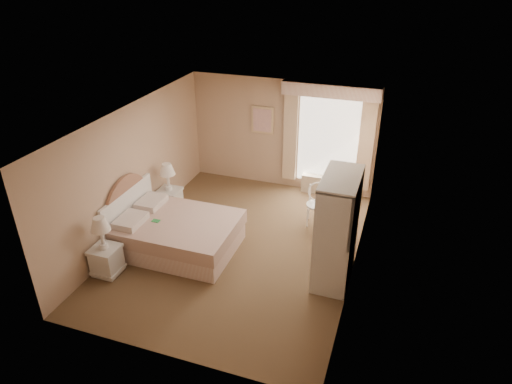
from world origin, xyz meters
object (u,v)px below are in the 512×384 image
at_px(nightstand_far, 169,194).
at_px(round_table, 337,208).
at_px(nightstand_near, 105,253).
at_px(armoire, 337,238).
at_px(cafe_chair, 317,201).
at_px(bed, 174,232).

distance_m(nightstand_far, round_table, 3.46).
bearing_deg(nightstand_near, round_table, 37.81).
xyz_separation_m(round_table, armoire, (0.22, -1.49, 0.30)).
height_order(nightstand_far, round_table, nightstand_far).
bearing_deg(round_table, armoire, -81.58).
bearing_deg(nightstand_near, cafe_chair, 43.00).
height_order(nightstand_near, cafe_chair, nightstand_near).
height_order(nightstand_near, nightstand_far, nightstand_near).
height_order(nightstand_far, cafe_chair, nightstand_far).
xyz_separation_m(nightstand_near, cafe_chair, (3.00, 2.80, 0.09)).
bearing_deg(cafe_chair, nightstand_near, -144.51).
height_order(bed, round_table, bed).
bearing_deg(nightstand_far, round_table, 7.27).
height_order(bed, nightstand_far, bed).
relative_size(cafe_chair, armoire, 0.46).
bearing_deg(nightstand_far, cafe_chair, 10.83).
height_order(nightstand_near, armoire, armoire).
height_order(nightstand_far, armoire, armoire).
bearing_deg(nightstand_far, nightstand_near, -90.00).
bearing_deg(armoire, bed, -177.94).
distance_m(bed, round_table, 3.15).
xyz_separation_m(nightstand_far, cafe_chair, (3.00, 0.57, 0.09)).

